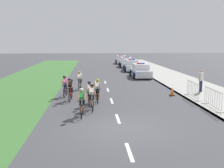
# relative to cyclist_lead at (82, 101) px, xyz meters

# --- Properties ---
(ground_plane) EXTENTS (160.00, 160.00, 0.00)m
(ground_plane) POSITION_rel_cyclist_lead_xyz_m (1.82, -2.10, -0.79)
(ground_plane) COLOR #424247
(sidewalk_slab) EXTENTS (4.49, 60.00, 0.12)m
(sidewalk_slab) POSITION_rel_cyclist_lead_xyz_m (9.19, 11.90, -0.73)
(sidewalk_slab) COLOR #A3A099
(sidewalk_slab) RESTS_ON ground
(kerb_edge) EXTENTS (0.16, 60.00, 0.13)m
(kerb_edge) POSITION_rel_cyclist_lead_xyz_m (7.02, 11.90, -0.72)
(kerb_edge) COLOR #9E9E99
(kerb_edge) RESTS_ON ground
(grass_verge) EXTENTS (7.00, 60.00, 0.01)m
(grass_verge) POSITION_rel_cyclist_lead_xyz_m (-5.59, 11.90, -0.78)
(grass_verge) COLOR #3D7033
(grass_verge) RESTS_ON ground
(lane_markings_centre) EXTENTS (0.14, 17.60, 0.01)m
(lane_markings_centre) POSITION_rel_cyclist_lead_xyz_m (1.82, 3.34, -0.78)
(lane_markings_centre) COLOR white
(lane_markings_centre) RESTS_ON ground
(cyclist_lead) EXTENTS (0.42, 1.72, 1.56)m
(cyclist_lead) POSITION_rel_cyclist_lead_xyz_m (0.00, 0.00, 0.00)
(cyclist_lead) COLOR black
(cyclist_lead) RESTS_ON ground
(cyclist_second) EXTENTS (0.44, 1.72, 1.56)m
(cyclist_second) POSITION_rel_cyclist_lead_xyz_m (0.52, 1.29, 0.00)
(cyclist_second) COLOR black
(cyclist_second) RESTS_ON ground
(cyclist_third) EXTENTS (0.43, 1.72, 1.56)m
(cyclist_third) POSITION_rel_cyclist_lead_xyz_m (0.40, 2.29, 0.00)
(cyclist_third) COLOR black
(cyclist_third) RESTS_ON ground
(cyclist_fourth) EXTENTS (0.42, 1.72, 1.56)m
(cyclist_fourth) POSITION_rel_cyclist_lead_xyz_m (0.87, 3.22, 0.00)
(cyclist_fourth) COLOR black
(cyclist_fourth) RESTS_ON ground
(cyclist_fifth) EXTENTS (0.43, 1.72, 1.56)m
(cyclist_fifth) POSITION_rel_cyclist_lead_xyz_m (-0.89, 3.69, 0.00)
(cyclist_fifth) COLOR black
(cyclist_fifth) RESTS_ON ground
(cyclist_sixth) EXTENTS (0.44, 1.72, 1.56)m
(cyclist_sixth) POSITION_rel_cyclist_lead_xyz_m (-1.35, 4.99, 0.00)
(cyclist_sixth) COLOR black
(cyclist_sixth) RESTS_ON ground
(cyclist_seventh) EXTENTS (0.44, 1.72, 1.56)m
(cyclist_seventh) POSITION_rel_cyclist_lead_xyz_m (-0.45, 7.70, 0.00)
(cyclist_seventh) COLOR black
(cyclist_seventh) RESTS_ON ground
(police_car_nearest) EXTENTS (2.02, 4.41, 1.59)m
(police_car_nearest) POSITION_rel_cyclist_lead_xyz_m (5.89, 14.69, -0.11)
(police_car_nearest) COLOR white
(police_car_nearest) RESTS_ON ground
(police_car_second) EXTENTS (2.17, 4.48, 1.59)m
(police_car_second) POSITION_rel_cyclist_lead_xyz_m (5.89, 21.13, -0.11)
(police_car_second) COLOR silver
(police_car_second) RESTS_ON ground
(police_car_third) EXTENTS (2.13, 4.46, 1.59)m
(police_car_third) POSITION_rel_cyclist_lead_xyz_m (5.89, 26.73, -0.11)
(police_car_third) COLOR white
(police_car_third) RESTS_ON ground
(police_car_furthest) EXTENTS (2.17, 4.49, 1.59)m
(police_car_furthest) POSITION_rel_cyclist_lead_xyz_m (5.89, 33.33, -0.11)
(police_car_furthest) COLOR silver
(police_car_furthest) RESTS_ON ground
(crowd_barrier_front) EXTENTS (0.62, 2.32, 1.07)m
(crowd_barrier_front) POSITION_rel_cyclist_lead_xyz_m (7.37, 0.62, -0.14)
(crowd_barrier_front) COLOR #B7BABF
(crowd_barrier_front) RESTS_ON sidewalk_slab
(crowd_barrier_middle) EXTENTS (0.61, 2.32, 1.07)m
(crowd_barrier_middle) POSITION_rel_cyclist_lead_xyz_m (7.31, 3.38, -0.14)
(crowd_barrier_middle) COLOR #B7BABF
(crowd_barrier_middle) RESTS_ON sidewalk_slab
(traffic_cone_near) EXTENTS (0.36, 0.36, 0.64)m
(traffic_cone_near) POSITION_rel_cyclist_lead_xyz_m (6.32, 4.72, -0.48)
(traffic_cone_near) COLOR black
(traffic_cone_near) RESTS_ON ground
(spectator_closest) EXTENTS (0.48, 0.38, 1.68)m
(spectator_closest) POSITION_rel_cyclist_lead_xyz_m (8.73, 5.39, 0.30)
(spectator_closest) COLOR #23284C
(spectator_closest) RESTS_ON sidewalk_slab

